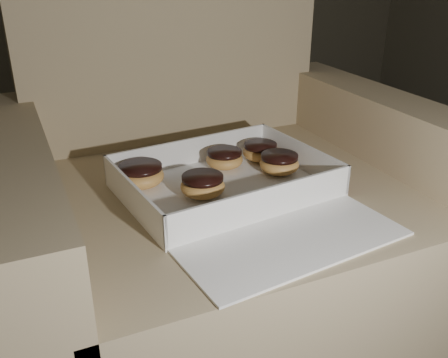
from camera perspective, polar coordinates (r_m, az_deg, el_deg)
name	(u,v)px	position (r m, az deg, el deg)	size (l,w,h in m)	color
armchair	(216,224)	(1.23, -0.88, -5.14)	(0.99, 0.83, 1.03)	#987F61
bakery_box	(236,192)	(1.04, 1.42, -1.54)	(0.47, 0.54, 0.07)	white
donut_a	(224,158)	(1.16, 0.05, 2.37)	(0.09, 0.09, 0.04)	#EBAF52
donut_b	(141,175)	(1.09, -9.50, 0.48)	(0.10, 0.10, 0.05)	#EBAF52
donut_c	(279,163)	(1.14, 6.33, 1.83)	(0.09, 0.09, 0.05)	#EBAF52
donut_d	(260,151)	(1.21, 4.17, 3.20)	(0.09, 0.09, 0.04)	#EBAF52
donut_e	(203,185)	(1.03, -2.46, -0.69)	(0.09, 0.09, 0.05)	#EBAF52
crumb_a	(220,192)	(1.05, -0.41, -1.47)	(0.01, 0.01, 0.00)	black
crumb_b	(331,189)	(1.09, 12.08, -1.12)	(0.01, 0.01, 0.00)	black
crumb_c	(260,195)	(1.04, 4.17, -1.80)	(0.01, 0.01, 0.00)	black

